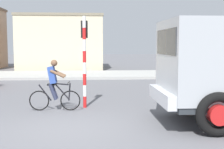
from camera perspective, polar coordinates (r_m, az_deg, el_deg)
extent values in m
plane|color=slate|center=(8.35, -8.09, -9.98)|extent=(120.00, 120.00, 0.00)
cube|color=#ADADA8|center=(22.01, -5.58, -0.03)|extent=(80.00, 5.00, 0.16)
cube|color=silver|center=(8.75, 9.07, -3.91)|extent=(0.24, 2.38, 0.36)
cube|color=black|center=(8.67, 10.19, 5.91)|extent=(0.12, 2.13, 0.70)
torus|color=black|center=(7.93, 18.90, -6.97)|extent=(1.10, 0.24, 1.10)
cylinder|color=red|center=(7.93, 18.90, -6.97)|extent=(0.50, 0.30, 0.50)
torus|color=black|center=(10.29, 13.36, -3.97)|extent=(1.10, 0.24, 1.10)
cylinder|color=red|center=(10.29, 13.36, -3.97)|extent=(0.50, 0.30, 0.50)
torus|color=black|center=(10.60, -7.66, -4.75)|extent=(0.68, 0.08, 0.68)
torus|color=black|center=(10.77, -13.23, -4.68)|extent=(0.68, 0.08, 0.68)
cylinder|color=black|center=(10.56, -9.57, -1.72)|extent=(0.60, 0.08, 0.09)
cylinder|color=black|center=(10.58, -9.23, -3.03)|extent=(0.51, 0.07, 0.57)
cylinder|color=black|center=(10.68, -12.20, -3.27)|extent=(0.44, 0.07, 0.57)
cylinder|color=black|center=(10.55, -7.81, -3.17)|extent=(0.10, 0.05, 0.59)
cylinder|color=black|center=(10.51, -7.97, -1.48)|extent=(0.06, 0.50, 0.03)
cube|color=black|center=(10.61, -11.16, -1.84)|extent=(0.25, 0.13, 0.06)
cube|color=#3351A8|center=(10.56, -10.93, -0.07)|extent=(0.31, 0.34, 0.59)
sphere|color=brown|center=(10.52, -10.59, 2.10)|extent=(0.22, 0.22, 0.22)
cylinder|color=#2D334C|center=(10.72, -10.62, -2.99)|extent=(0.31, 0.14, 0.57)
cylinder|color=brown|center=(10.68, -9.73, 0.28)|extent=(0.50, 0.12, 0.29)
cylinder|color=#2D334C|center=(10.53, -10.80, -3.16)|extent=(0.31, 0.14, 0.57)
cylinder|color=brown|center=(10.37, -10.00, 0.12)|extent=(0.50, 0.12, 0.29)
cylinder|color=red|center=(11.05, -5.01, -5.03)|extent=(0.12, 0.12, 0.40)
cylinder|color=white|center=(10.98, -5.03, -2.98)|extent=(0.12, 0.12, 0.40)
cylinder|color=red|center=(10.93, -5.05, -0.91)|extent=(0.12, 0.12, 0.40)
cylinder|color=white|center=(10.89, -5.07, 1.18)|extent=(0.12, 0.12, 0.40)
cylinder|color=red|center=(10.87, -5.09, 3.29)|extent=(0.12, 0.12, 0.40)
cylinder|color=white|center=(10.86, -5.11, 5.40)|extent=(0.12, 0.12, 0.40)
cylinder|color=red|center=(10.86, -5.12, 7.51)|extent=(0.12, 0.12, 0.40)
cylinder|color=white|center=(10.88, -5.14, 9.61)|extent=(0.12, 0.12, 0.40)
cube|color=black|center=(11.05, -5.11, 8.25)|extent=(0.24, 0.20, 0.60)
sphere|color=green|center=(11.17, -5.10, 8.22)|extent=(0.14, 0.14, 0.14)
cylinder|color=black|center=(16.25, 16.69, -1.47)|extent=(0.62, 0.28, 0.60)
cylinder|color=black|center=(17.91, 15.65, -0.80)|extent=(0.62, 0.28, 0.60)
cube|color=beige|center=(28.47, -9.14, 5.59)|extent=(7.08, 6.48, 4.52)
cube|color=gray|center=(28.57, -9.22, 10.32)|extent=(7.22, 6.61, 0.20)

